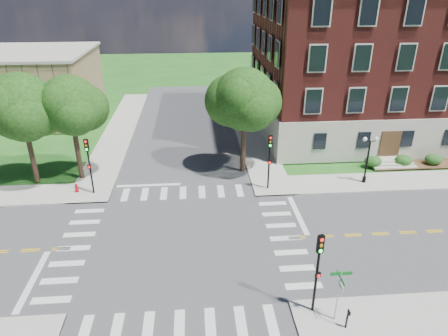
{
  "coord_description": "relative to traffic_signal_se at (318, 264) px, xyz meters",
  "views": [
    {
      "loc": [
        1.09,
        -22.58,
        16.16
      ],
      "look_at": [
        3.3,
        5.03,
        3.2
      ],
      "focal_mm": 32.0,
      "sensor_mm": 36.0,
      "label": 1
    }
  ],
  "objects": [
    {
      "name": "road_ns",
      "position": [
        -7.14,
        6.79,
        -3.18
      ],
      "size": [
        12.0,
        90.0,
        0.01
      ],
      "primitive_type": "cube",
      "color": "#3D3D3F",
      "rests_on": "ground"
    },
    {
      "name": "stop_bar_east",
      "position": [
        1.66,
        9.79,
        -3.19
      ],
      "size": [
        0.4,
        5.5,
        0.0
      ],
      "primitive_type": "cube",
      "color": "silver",
      "rests_on": "ground"
    },
    {
      "name": "twin_lamp_west",
      "position": [
        8.77,
        14.51,
        -0.66
      ],
      "size": [
        1.36,
        0.36,
        4.23
      ],
      "color": "black",
      "rests_on": "ground"
    },
    {
      "name": "push_button_post",
      "position": [
        1.36,
        -1.33,
        -2.39
      ],
      "size": [
        0.14,
        0.21,
        1.2
      ],
      "color": "black",
      "rests_on": "ground"
    },
    {
      "name": "traffic_signal_nw",
      "position": [
        -14.58,
        14.36,
        0.0
      ],
      "size": [
        0.35,
        0.4,
        4.8
      ],
      "color": "black",
      "rests_on": "ground"
    },
    {
      "name": "crosswalk_east",
      "position": [
        0.06,
        6.79,
        -3.19
      ],
      "size": [
        2.2,
        10.2,
        0.02
      ],
      "primitive_type": null,
      "color": "silver",
      "rests_on": "ground"
    },
    {
      "name": "main_building",
      "position": [
        16.86,
        28.79,
        5.15
      ],
      "size": [
        30.6,
        22.4,
        16.5
      ],
      "color": "#A6A293",
      "rests_on": "ground"
    },
    {
      "name": "street_sign_pole",
      "position": [
        0.97,
        -0.71,
        -0.88
      ],
      "size": [
        1.1,
        1.1,
        3.1
      ],
      "color": "gray",
      "rests_on": "ground"
    },
    {
      "name": "fire_hydrant",
      "position": [
        -16.0,
        14.66,
        -2.72
      ],
      "size": [
        0.35,
        0.35,
        0.75
      ],
      "color": "maroon",
      "rests_on": "ground"
    },
    {
      "name": "sidewalk_nw",
      "position": [
        -22.51,
        22.17,
        -3.13
      ],
      "size": [
        34.0,
        34.0,
        0.12
      ],
      "color": "#9E9B93",
      "rests_on": "ground"
    },
    {
      "name": "traffic_signal_se",
      "position": [
        0.0,
        0.0,
        0.0
      ],
      "size": [
        0.38,
        0.45,
        4.8
      ],
      "color": "black",
      "rests_on": "ground"
    },
    {
      "name": "sidewalk_ne",
      "position": [
        8.24,
        22.17,
        -3.13
      ],
      "size": [
        34.0,
        34.0,
        0.12
      ],
      "color": "#9E9B93",
      "rests_on": "ground"
    },
    {
      "name": "tree_b",
      "position": [
        -19.98,
        16.87,
        3.75
      ],
      "size": [
        5.59,
        5.59,
        9.63
      ],
      "color": "black",
      "rests_on": "ground"
    },
    {
      "name": "tree_c",
      "position": [
        -16.26,
        17.42,
        3.65
      ],
      "size": [
        4.97,
        4.97,
        9.23
      ],
      "color": "black",
      "rests_on": "ground"
    },
    {
      "name": "road_ew",
      "position": [
        -7.14,
        6.79,
        -3.18
      ],
      "size": [
        90.0,
        12.0,
        0.01
      ],
      "primitive_type": "cube",
      "color": "#3D3D3F",
      "rests_on": "ground"
    },
    {
      "name": "traffic_signal_ne",
      "position": [
        0.11,
        14.03,
        0.0
      ],
      "size": [
        0.35,
        0.39,
        4.8
      ],
      "color": "black",
      "rests_on": "ground"
    },
    {
      "name": "ground",
      "position": [
        -7.14,
        6.79,
        -3.19
      ],
      "size": [
        160.0,
        160.0,
        0.0
      ],
      "primitive_type": "plane",
      "color": "#1E5518",
      "rests_on": "ground"
    },
    {
      "name": "secondary_building",
      "position": [
        -29.14,
        36.79,
        1.09
      ],
      "size": [
        20.4,
        15.4,
        8.3
      ],
      "color": "#9B7F55",
      "rests_on": "ground"
    },
    {
      "name": "tree_d",
      "position": [
        -1.6,
        17.85,
        3.7
      ],
      "size": [
        5.49,
        5.49,
        9.53
      ],
      "color": "black",
      "rests_on": "ground"
    }
  ]
}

